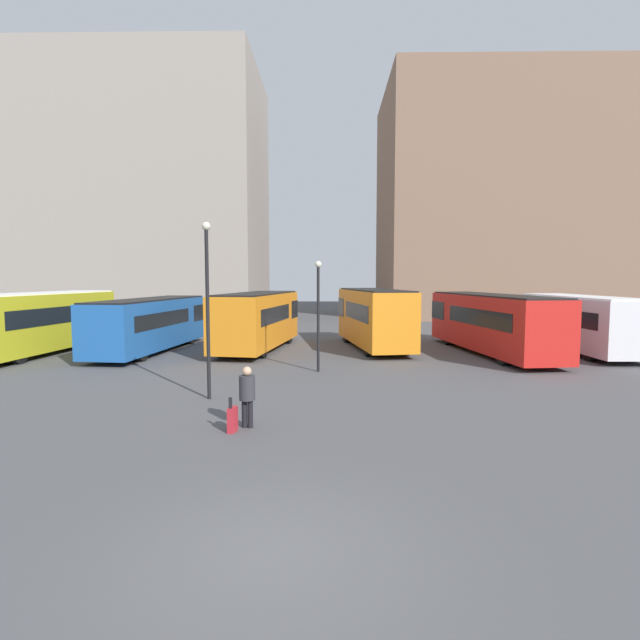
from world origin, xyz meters
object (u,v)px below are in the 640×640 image
(bus_4, at_px, (490,321))
(traveler, at_px, (247,391))
(bus_1, at_px, (151,323))
(bus_5, at_px, (579,321))
(lamp_post_2, at_px, (207,296))
(bus_0, at_px, (43,320))
(bus_3, at_px, (373,316))
(suitcase, at_px, (232,419))
(bus_2, at_px, (258,319))
(lamp_post_0, at_px, (318,306))

(bus_4, distance_m, traveler, 17.39)
(bus_1, xyz_separation_m, bus_5, (23.40, 0.22, 0.08))
(bus_5, height_order, traveler, bus_5)
(lamp_post_2, bearing_deg, bus_5, 32.11)
(lamp_post_2, bearing_deg, bus_0, 138.52)
(bus_4, relative_size, lamp_post_2, 2.04)
(bus_1, distance_m, bus_5, 23.40)
(bus_3, relative_size, bus_5, 0.95)
(bus_4, xyz_separation_m, suitcase, (-11.10, -14.02, -1.38))
(bus_0, xyz_separation_m, bus_1, (5.47, 0.86, -0.19))
(bus_1, height_order, bus_2, bus_2)
(suitcase, bearing_deg, bus_2, 15.41)
(bus_0, distance_m, bus_2, 11.38)
(bus_5, relative_size, traveler, 5.97)
(bus_5, relative_size, lamp_post_0, 2.09)
(bus_5, bearing_deg, traveler, 130.66)
(bus_4, bearing_deg, lamp_post_2, 122.55)
(bus_4, height_order, suitcase, bus_4)
(lamp_post_0, bearing_deg, suitcase, -103.53)
(bus_0, height_order, bus_4, bus_0)
(bus_2, relative_size, traveler, 5.79)
(bus_3, distance_m, lamp_post_2, 14.00)
(bus_3, relative_size, traveler, 5.69)
(bus_2, height_order, lamp_post_0, lamp_post_0)
(lamp_post_2, bearing_deg, traveler, -60.46)
(lamp_post_0, bearing_deg, bus_3, 67.83)
(bus_2, height_order, suitcase, bus_2)
(bus_5, bearing_deg, bus_4, 95.43)
(traveler, relative_size, lamp_post_0, 0.35)
(bus_5, bearing_deg, bus_3, 82.29)
(suitcase, distance_m, lamp_post_0, 9.09)
(bus_1, bearing_deg, lamp_post_2, -146.40)
(bus_4, relative_size, bus_5, 1.20)
(bus_0, relative_size, lamp_post_0, 2.23)
(bus_1, bearing_deg, bus_5, -84.06)
(bus_2, relative_size, bus_4, 0.81)
(bus_4, distance_m, bus_5, 5.05)
(bus_3, bearing_deg, bus_4, -115.91)
(bus_4, height_order, traveler, bus_4)
(bus_2, xyz_separation_m, bus_5, (17.61, -0.55, -0.07))
(bus_1, relative_size, lamp_post_0, 2.23)
(bus_2, bearing_deg, bus_0, 106.51)
(bus_3, bearing_deg, bus_1, 87.70)
(bus_2, distance_m, suitcase, 15.30)
(bus_3, bearing_deg, traveler, 153.96)
(bus_0, bearing_deg, lamp_post_0, -103.70)
(bus_5, bearing_deg, bus_2, 86.90)
(bus_5, bearing_deg, lamp_post_0, 112.18)
(bus_1, distance_m, bus_2, 5.84)
(bus_0, relative_size, lamp_post_2, 1.81)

